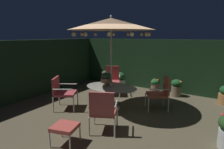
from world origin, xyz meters
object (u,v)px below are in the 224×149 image
centerpiece_planter (106,78)px  potted_plant_front_corner (106,77)px  potted_plant_back_right (155,86)px  potted_plant_back_left (176,87)px  patio_umbrella (111,24)px  patio_chair_north (62,90)px  ottoman_footrest (65,128)px  potted_plant_right_near (119,80)px  patio_chair_east (161,91)px  patio_chair_southeast (112,79)px  patio_chair_northeast (103,109)px  patio_dining_table (111,90)px

centerpiece_planter → potted_plant_front_corner: (-1.72, 2.58, -0.63)m
potted_plant_back_right → potted_plant_back_left: 0.81m
patio_umbrella → patio_chair_north: patio_umbrella is taller
potted_plant_back_left → ottoman_footrest: bearing=-104.6°
potted_plant_back_right → potted_plant_front_corner: potted_plant_front_corner is taller
ottoman_footrest → potted_plant_right_near: bearing=105.8°
centerpiece_planter → potted_plant_right_near: bearing=110.8°
centerpiece_planter → ottoman_footrest: centerpiece_planter is taller
patio_chair_east → potted_plant_right_near: bearing=146.2°
patio_umbrella → patio_chair_southeast: patio_umbrella is taller
centerpiece_planter → patio_umbrella: bearing=12.4°
ottoman_footrest → potted_plant_right_near: (-1.27, 4.47, -0.05)m
patio_chair_northeast → patio_chair_southeast: (-1.38, 2.65, 0.02)m
patio_dining_table → potted_plant_front_corner: (-1.86, 2.55, -0.26)m
patio_chair_north → potted_plant_right_near: bearing=85.7°
patio_chair_north → potted_plant_front_corner: size_ratio=1.60×
centerpiece_planter → ottoman_footrest: 2.22m
patio_chair_southeast → potted_plant_back_left: patio_chair_southeast is taller
ottoman_footrest → potted_plant_back_left: (1.16, 4.47, -0.03)m
ottoman_footrest → patio_chair_east: bearing=70.2°
patio_umbrella → patio_chair_southeast: size_ratio=2.59×
patio_chair_east → potted_plant_right_near: patio_chair_east is taller
patio_chair_northeast → ottoman_footrest: bearing=-117.1°
centerpiece_planter → potted_plant_front_corner: bearing=123.6°
patio_chair_north → potted_plant_front_corner: bearing=100.1°
patio_chair_north → potted_plant_back_left: (2.66, 3.10, -0.24)m
patio_dining_table → potted_plant_back_right: patio_dining_table is taller
potted_plant_back_right → centerpiece_planter: bearing=-107.0°
patio_chair_east → potted_plant_right_near: 2.80m
patio_chair_southeast → potted_plant_front_corner: bearing=131.4°
potted_plant_back_left → potted_plant_right_near: bearing=-179.9°
patio_dining_table → potted_plant_front_corner: bearing=126.1°
patio_chair_southeast → potted_plant_back_right: bearing=38.1°
patio_chair_southeast → ottoman_footrest: 3.58m
patio_chair_southeast → potted_plant_back_right: (1.33, 1.05, -0.33)m
patio_chair_northeast → patio_chair_east: patio_chair_northeast is taller
patio_dining_table → patio_umbrella: size_ratio=0.59×
potted_plant_back_right → potted_plant_back_left: size_ratio=0.90×
patio_chair_north → patio_chair_southeast: patio_chair_southeast is taller
potted_plant_back_left → potted_plant_front_corner: bearing=176.1°
patio_dining_table → potted_plant_front_corner: 3.17m
patio_umbrella → patio_chair_northeast: bearing=-65.1°
centerpiece_planter → patio_chair_southeast: (-0.61, 1.33, -0.35)m
potted_plant_right_near → patio_chair_northeast: bearing=-65.6°
patio_dining_table → potted_plant_back_right: bearing=76.1°
potted_plant_right_near → potted_plant_back_left: bearing=0.1°
potted_plant_back_right → potted_plant_back_left: potted_plant_back_left is taller
patio_umbrella → patio_dining_table: bearing=40.4°
patio_dining_table → potted_plant_right_near: bearing=114.1°
patio_chair_southeast → potted_plant_back_left: (2.14, 1.04, -0.27)m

